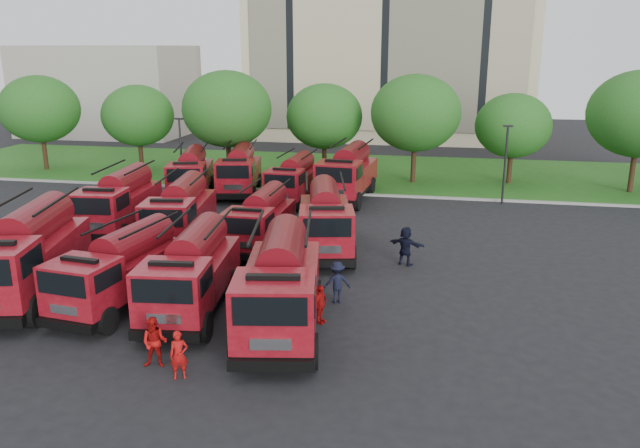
{
  "coord_description": "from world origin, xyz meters",
  "views": [
    {
      "loc": [
        7.76,
        -23.66,
        9.82
      ],
      "look_at": [
        2.46,
        4.07,
        1.8
      ],
      "focal_mm": 35.0,
      "sensor_mm": 36.0,
      "label": 1
    }
  ],
  "objects_px": {
    "fire_truck_2": "(192,272)",
    "firefighter_1": "(157,366)",
    "fire_truck_1": "(120,269)",
    "firefighter_2": "(320,323)",
    "fire_truck_7": "(325,219)",
    "firefighter_3": "(337,302)",
    "firefighter_4": "(108,246)",
    "fire_truck_4": "(119,201)",
    "fire_truck_8": "(191,174)",
    "firefighter_5": "(405,265)",
    "fire_truck_11": "(348,173)",
    "fire_truck_0": "(26,254)",
    "fire_truck_9": "(240,171)",
    "firefighter_0": "(180,378)",
    "fire_truck_3": "(280,285)",
    "fire_truck_6": "(261,220)",
    "fire_truck_5": "(180,211)",
    "fire_truck_10": "(294,179)"
  },
  "relations": [
    {
      "from": "fire_truck_6",
      "to": "fire_truck_9",
      "type": "bearing_deg",
      "value": 113.48
    },
    {
      "from": "fire_truck_2",
      "to": "firefighter_1",
      "type": "distance_m",
      "value": 4.7
    },
    {
      "from": "fire_truck_1",
      "to": "fire_truck_3",
      "type": "bearing_deg",
      "value": -1.33
    },
    {
      "from": "fire_truck_5",
      "to": "fire_truck_0",
      "type": "bearing_deg",
      "value": -118.47
    },
    {
      "from": "fire_truck_0",
      "to": "fire_truck_10",
      "type": "xyz_separation_m",
      "value": [
        6.83,
        17.97,
        -0.34
      ]
    },
    {
      "from": "fire_truck_5",
      "to": "fire_truck_7",
      "type": "bearing_deg",
      "value": -10.27
    },
    {
      "from": "fire_truck_8",
      "to": "firefighter_1",
      "type": "bearing_deg",
      "value": -85.58
    },
    {
      "from": "fire_truck_4",
      "to": "firefighter_0",
      "type": "bearing_deg",
      "value": -61.82
    },
    {
      "from": "fire_truck_2",
      "to": "firefighter_1",
      "type": "bearing_deg",
      "value": -89.83
    },
    {
      "from": "fire_truck_10",
      "to": "firefighter_5",
      "type": "height_order",
      "value": "fire_truck_10"
    },
    {
      "from": "fire_truck_0",
      "to": "fire_truck_1",
      "type": "bearing_deg",
      "value": -13.68
    },
    {
      "from": "fire_truck_0",
      "to": "fire_truck_3",
      "type": "distance_m",
      "value": 10.84
    },
    {
      "from": "fire_truck_2",
      "to": "fire_truck_5",
      "type": "bearing_deg",
      "value": 109.26
    },
    {
      "from": "firefighter_0",
      "to": "fire_truck_10",
      "type": "bearing_deg",
      "value": 69.65
    },
    {
      "from": "fire_truck_10",
      "to": "firefighter_2",
      "type": "distance_m",
      "value": 19.0
    },
    {
      "from": "fire_truck_4",
      "to": "firefighter_0",
      "type": "xyz_separation_m",
      "value": [
        9.7,
        -14.65,
        -1.64
      ]
    },
    {
      "from": "fire_truck_4",
      "to": "fire_truck_8",
      "type": "bearing_deg",
      "value": 78.98
    },
    {
      "from": "firefighter_2",
      "to": "fire_truck_10",
      "type": "bearing_deg",
      "value": 35.19
    },
    {
      "from": "fire_truck_10",
      "to": "fire_truck_11",
      "type": "distance_m",
      "value": 3.62
    },
    {
      "from": "firefighter_3",
      "to": "firefighter_4",
      "type": "bearing_deg",
      "value": -40.4
    },
    {
      "from": "fire_truck_4",
      "to": "fire_truck_11",
      "type": "bearing_deg",
      "value": 34.77
    },
    {
      "from": "fire_truck_2",
      "to": "firefighter_4",
      "type": "relative_size",
      "value": 4.4
    },
    {
      "from": "fire_truck_8",
      "to": "firefighter_1",
      "type": "distance_m",
      "value": 23.81
    },
    {
      "from": "fire_truck_3",
      "to": "fire_truck_5",
      "type": "xyz_separation_m",
      "value": [
        -7.77,
        9.43,
        -0.13
      ]
    },
    {
      "from": "fire_truck_10",
      "to": "firefighter_3",
      "type": "distance_m",
      "value": 17.14
    },
    {
      "from": "fire_truck_5",
      "to": "firefighter_4",
      "type": "height_order",
      "value": "fire_truck_5"
    },
    {
      "from": "fire_truck_1",
      "to": "firefighter_2",
      "type": "xyz_separation_m",
      "value": [
        7.98,
        -0.19,
        -1.52
      ]
    },
    {
      "from": "fire_truck_7",
      "to": "fire_truck_1",
      "type": "bearing_deg",
      "value": -140.98
    },
    {
      "from": "fire_truck_9",
      "to": "firefighter_3",
      "type": "height_order",
      "value": "fire_truck_9"
    },
    {
      "from": "fire_truck_7",
      "to": "fire_truck_10",
      "type": "height_order",
      "value": "fire_truck_7"
    },
    {
      "from": "fire_truck_1",
      "to": "firefighter_2",
      "type": "bearing_deg",
      "value": 6.1
    },
    {
      "from": "fire_truck_8",
      "to": "firefighter_0",
      "type": "distance_m",
      "value": 24.64
    },
    {
      "from": "fire_truck_2",
      "to": "firefighter_2",
      "type": "bearing_deg",
      "value": -8.58
    },
    {
      "from": "fire_truck_2",
      "to": "firefighter_2",
      "type": "height_order",
      "value": "fire_truck_2"
    },
    {
      "from": "fire_truck_4",
      "to": "firefighter_3",
      "type": "xyz_separation_m",
      "value": [
        13.48,
        -7.89,
        -1.64
      ]
    },
    {
      "from": "fire_truck_11",
      "to": "firefighter_4",
      "type": "height_order",
      "value": "fire_truck_11"
    },
    {
      "from": "fire_truck_9",
      "to": "firefighter_0",
      "type": "relative_size",
      "value": 4.75
    },
    {
      "from": "fire_truck_7",
      "to": "firefighter_3",
      "type": "bearing_deg",
      "value": -87.43
    },
    {
      "from": "fire_truck_9",
      "to": "fire_truck_7",
      "type": "bearing_deg",
      "value": -65.66
    },
    {
      "from": "fire_truck_3",
      "to": "fire_truck_7",
      "type": "bearing_deg",
      "value": 80.71
    },
    {
      "from": "firefighter_0",
      "to": "fire_truck_7",
      "type": "bearing_deg",
      "value": 55.96
    },
    {
      "from": "fire_truck_3",
      "to": "fire_truck_6",
      "type": "bearing_deg",
      "value": 100.47
    },
    {
      "from": "firefighter_4",
      "to": "fire_truck_0",
      "type": "bearing_deg",
      "value": 121.54
    },
    {
      "from": "fire_truck_1",
      "to": "fire_truck_11",
      "type": "distance_m",
      "value": 20.23
    },
    {
      "from": "fire_truck_2",
      "to": "fire_truck_5",
      "type": "relative_size",
      "value": 0.98
    },
    {
      "from": "fire_truck_8",
      "to": "fire_truck_9",
      "type": "distance_m",
      "value": 3.32
    },
    {
      "from": "fire_truck_4",
      "to": "firefighter_5",
      "type": "relative_size",
      "value": 3.99
    },
    {
      "from": "fire_truck_4",
      "to": "firefighter_4",
      "type": "xyz_separation_m",
      "value": [
        0.75,
        -2.92,
        -1.64
      ]
    },
    {
      "from": "fire_truck_0",
      "to": "fire_truck_11",
      "type": "height_order",
      "value": "fire_truck_0"
    },
    {
      "from": "fire_truck_4",
      "to": "firefighter_3",
      "type": "bearing_deg",
      "value": -35.67
    }
  ]
}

